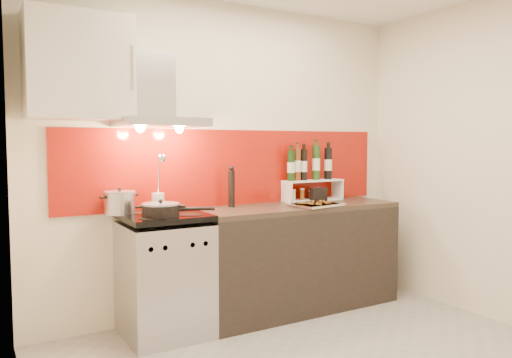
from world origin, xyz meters
TOP-DOWN VIEW (x-y plane):
  - back_wall at (0.00, 1.40)m, footprint 3.40×0.02m
  - left_wall at (-1.70, 0.00)m, footprint 0.02×2.80m
  - right_wall at (1.70, 0.00)m, footprint 0.02×2.80m
  - backsplash at (0.05, 1.39)m, footprint 3.00×0.02m
  - range_stove at (-0.70, 1.10)m, footprint 0.60×0.60m
  - counter at (0.50, 1.10)m, footprint 1.80×0.60m
  - range_hood at (-0.70, 1.24)m, footprint 0.62×0.50m
  - upper_cabinet at (-1.25, 1.22)m, footprint 0.70×0.35m
  - stock_pot at (-0.98, 1.25)m, footprint 0.23×0.23m
  - saute_pan at (-0.76, 0.98)m, footprint 0.49×0.28m
  - utensil_jar at (-0.71, 1.17)m, footprint 0.09×0.14m
  - pepper_mill at (-0.05, 1.26)m, footprint 0.05×0.05m
  - step_shelf at (0.77, 1.28)m, footprint 0.60×0.16m
  - caddy_box at (0.80, 1.20)m, footprint 0.16×0.07m
  - baking_tray at (0.58, 0.95)m, footprint 0.46×0.38m

SIDE VIEW (x-z plane):
  - range_stove at x=-0.70m, z-range -0.01..0.90m
  - counter at x=0.50m, z-range 0.00..0.90m
  - baking_tray at x=0.58m, z-range 0.90..0.93m
  - saute_pan at x=-0.76m, z-range 0.90..1.02m
  - caddy_box at x=0.80m, z-range 0.89..1.03m
  - stock_pot at x=-0.98m, z-range 0.90..1.09m
  - utensil_jar at x=-0.71m, z-range 0.81..1.26m
  - pepper_mill at x=-0.05m, z-range 0.89..1.24m
  - step_shelf at x=0.77m, z-range 0.88..1.39m
  - backsplash at x=0.05m, z-range 0.90..1.54m
  - back_wall at x=0.00m, z-range 0.00..2.60m
  - left_wall at x=-1.70m, z-range 0.00..2.60m
  - right_wall at x=1.70m, z-range 0.00..2.60m
  - range_hood at x=-0.70m, z-range 1.44..2.05m
  - upper_cabinet at x=-1.25m, z-range 1.59..2.31m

